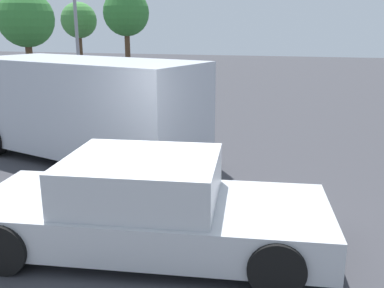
# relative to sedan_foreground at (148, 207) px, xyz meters

# --- Properties ---
(ground_plane) EXTENTS (80.00, 80.00, 0.00)m
(ground_plane) POSITION_rel_sedan_foreground_xyz_m (-0.10, 0.26, -0.57)
(ground_plane) COLOR #38383D
(sedan_foreground) EXTENTS (4.77, 2.38, 1.25)m
(sedan_foreground) POSITION_rel_sedan_foreground_xyz_m (0.00, 0.00, 0.00)
(sedan_foreground) COLOR #B7BABF
(sedan_foreground) RESTS_ON ground_plane
(van_white) EXTENTS (5.61, 3.40, 2.18)m
(van_white) POSITION_rel_sedan_foreground_xyz_m (-2.74, 3.43, 0.61)
(van_white) COLOR #B2B7C1
(van_white) RESTS_ON ground_plane
(tree_back_left) EXTENTS (3.01, 3.01, 4.77)m
(tree_back_left) POSITION_rel_sedan_foreground_xyz_m (-13.13, 15.86, 2.68)
(tree_back_left) COLOR brown
(tree_back_left) RESTS_ON ground_plane
(tree_back_center) EXTENTS (3.26, 3.26, 5.46)m
(tree_back_center) POSITION_rel_sedan_foreground_xyz_m (-11.10, 24.46, 3.23)
(tree_back_center) COLOR brown
(tree_back_center) RESTS_ON ground_plane
(tree_back_right) EXTENTS (2.74, 2.74, 4.74)m
(tree_back_right) POSITION_rel_sedan_foreground_xyz_m (-15.86, 26.15, 2.77)
(tree_back_right) COLOR brown
(tree_back_right) RESTS_ON ground_plane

